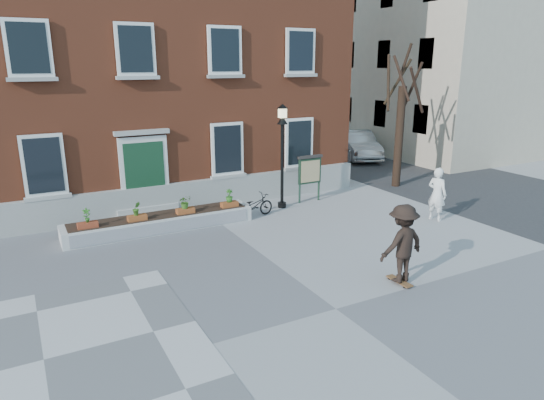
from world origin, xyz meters
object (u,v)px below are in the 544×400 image
skateboarder (402,244)px  notice_board (310,171)px  bicycle (254,206)px  bystander (437,194)px  parked_car (357,145)px  lamp_post (282,142)px

skateboarder → notice_board: bearing=74.9°
bicycle → bystander: bearing=-130.6°
parked_car → notice_board: notice_board is taller
parked_car → lamp_post: bearing=-121.6°
lamp_post → skateboarder: bearing=-95.1°
lamp_post → notice_board: bearing=7.9°
bicycle → skateboarder: skateboarder is taller
bicycle → lamp_post: lamp_post is taller
bicycle → parked_car: parked_car is taller
bystander → skateboarder: size_ratio=0.91×
lamp_post → parked_car: bearing=37.0°
bystander → notice_board: (-2.67, 4.09, 0.32)m
parked_car → lamp_post: (-8.67, -6.53, 1.75)m
bicycle → skateboarder: size_ratio=0.77×
lamp_post → skateboarder: (-0.64, -7.20, -1.47)m
bicycle → notice_board: bearing=-84.4°
lamp_post → notice_board: size_ratio=2.10×
skateboarder → bicycle: bearing=97.2°
parked_car → skateboarder: skateboarder is taller
parked_car → bystander: (-4.64, -10.43, 0.16)m
parked_car → bystander: size_ratio=2.53×
bystander → lamp_post: 5.83m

